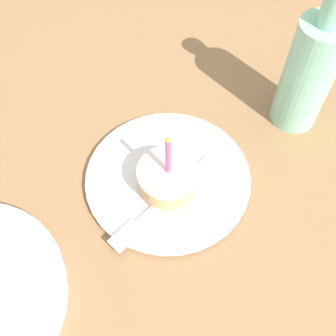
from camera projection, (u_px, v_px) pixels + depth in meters
name	position (u px, v px, depth m)	size (l,w,h in m)	color
ground_plane	(176.00, 183.00, 0.62)	(2.40, 2.40, 0.04)	olive
plate	(168.00, 178.00, 0.59)	(0.25, 0.25, 0.01)	silver
cake_slice	(167.00, 178.00, 0.56)	(0.09, 0.09, 0.12)	tan
fork	(158.00, 206.00, 0.56)	(0.19, 0.08, 0.00)	silver
bottle	(309.00, 72.00, 0.59)	(0.08, 0.08, 0.25)	#8CD1B2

